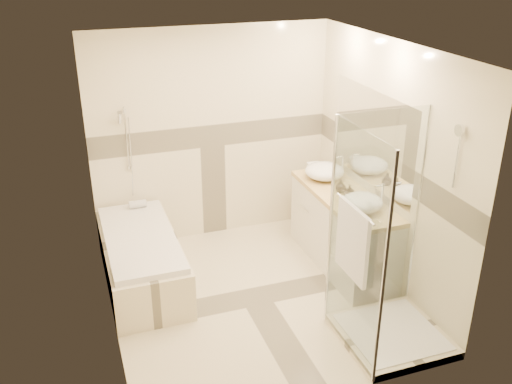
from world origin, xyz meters
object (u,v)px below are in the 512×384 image
object	(u,v)px
shower_enclosure	(380,290)
amenity_bottle_b	(341,186)
amenity_bottle_a	(349,192)
bathtub	(142,257)
vessel_sink_far	(362,202)
vanity	(343,230)
vessel_sink_near	(325,171)

from	to	relation	value
shower_enclosure	amenity_bottle_b	xyz separation A→B (m)	(0.27, 1.34, 0.42)
shower_enclosure	amenity_bottle_a	world-z (taller)	shower_enclosure
bathtub	amenity_bottle_b	distance (m)	2.23
shower_enclosure	amenity_bottle_b	size ratio (longest dim) A/B	14.37
bathtub	amenity_bottle_a	bearing A→B (deg)	-12.31
bathtub	vessel_sink_far	world-z (taller)	vessel_sink_far
shower_enclosure	bathtub	bearing A→B (deg)	138.90
vanity	amenity_bottle_a	bearing A→B (deg)	-99.87
shower_enclosure	amenity_bottle_a	size ratio (longest dim) A/B	12.64
bathtub	vessel_sink_far	size ratio (longest dim) A/B	4.11
bathtub	shower_enclosure	bearing A→B (deg)	-41.10
bathtub	vessel_sink_far	bearing A→B (deg)	-19.20
vessel_sink_far	amenity_bottle_a	world-z (taller)	vessel_sink_far
vessel_sink_far	shower_enclosure	bearing A→B (deg)	-107.25
vessel_sink_near	vessel_sink_far	xyz separation A→B (m)	(0.00, -0.87, -0.01)
bathtub	amenity_bottle_a	distance (m)	2.27
amenity_bottle_b	vessel_sink_far	bearing A→B (deg)	-90.00
vessel_sink_far	amenity_bottle_a	bearing A→B (deg)	90.00
shower_enclosure	amenity_bottle_b	distance (m)	1.43
vessel_sink_near	amenity_bottle_b	xyz separation A→B (m)	(0.00, -0.40, -0.02)
vanity	shower_enclosure	distance (m)	1.31
bathtub	vessel_sink_near	bearing A→B (deg)	3.34
bathtub	vessel_sink_far	distance (m)	2.34
amenity_bottle_a	amenity_bottle_b	xyz separation A→B (m)	(0.00, 0.19, -0.01)
bathtub	vanity	distance (m)	2.18
vanity	vessel_sink_near	world-z (taller)	vessel_sink_near
shower_enclosure	vessel_sink_near	xyz separation A→B (m)	(0.27, 1.74, 0.43)
bathtub	shower_enclosure	world-z (taller)	shower_enclosure
amenity_bottle_a	shower_enclosure	bearing A→B (deg)	-103.28
amenity_bottle_a	amenity_bottle_b	world-z (taller)	amenity_bottle_a
vessel_sink_far	amenity_bottle_b	xyz separation A→B (m)	(0.00, 0.46, -0.01)
amenity_bottle_a	amenity_bottle_b	distance (m)	0.19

